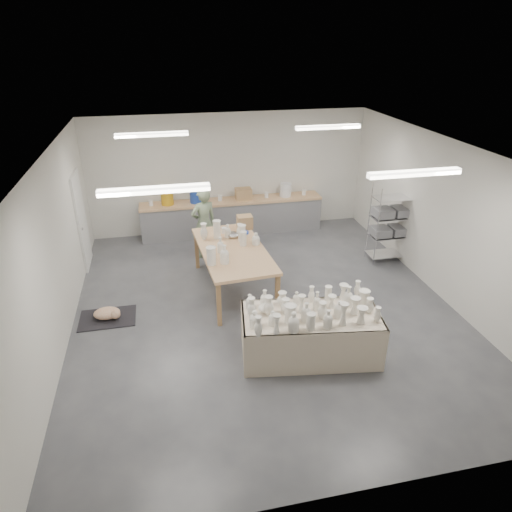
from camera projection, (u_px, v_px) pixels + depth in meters
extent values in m
plane|color=#424449|center=(265.00, 307.00, 8.70)|extent=(8.00, 8.00, 0.00)
cube|color=white|center=(266.00, 151.00, 7.37)|extent=(7.00, 8.00, 0.02)
cube|color=silver|center=(229.00, 173.00, 11.54)|extent=(7.00, 0.02, 3.00)
cube|color=silver|center=(357.00, 394.00, 4.53)|extent=(7.00, 0.02, 3.00)
cube|color=silver|center=(55.00, 254.00, 7.38)|extent=(0.02, 8.00, 3.00)
cube|color=silver|center=(444.00, 220.00, 8.69)|extent=(0.02, 8.00, 3.00)
cube|color=white|center=(82.00, 221.00, 9.86)|extent=(0.05, 0.90, 2.10)
cube|color=white|center=(154.00, 190.00, 5.74)|extent=(1.40, 0.12, 0.08)
cube|color=white|center=(415.00, 173.00, 6.42)|extent=(1.40, 0.12, 0.08)
cube|color=white|center=(152.00, 134.00, 8.81)|extent=(1.40, 0.12, 0.08)
cube|color=white|center=(328.00, 127.00, 9.49)|extent=(1.40, 0.12, 0.08)
cube|color=tan|center=(232.00, 201.00, 11.54)|extent=(4.60, 0.60, 0.06)
cube|color=slate|center=(232.00, 218.00, 11.74)|extent=(4.60, 0.55, 0.84)
cylinder|color=gold|center=(167.00, 198.00, 11.15)|extent=(0.30, 0.30, 0.34)
cylinder|color=#1E3EA5|center=(196.00, 196.00, 11.28)|extent=(0.30, 0.30, 0.34)
cylinder|color=white|center=(285.00, 190.00, 11.71)|extent=(0.30, 0.30, 0.34)
cube|color=#A4784F|center=(243.00, 194.00, 11.52)|extent=(0.40, 0.30, 0.28)
cylinder|color=white|center=(151.00, 203.00, 11.12)|extent=(0.10, 0.10, 0.14)
cylinder|color=white|center=(220.00, 198.00, 11.44)|extent=(0.10, 0.10, 0.14)
cylinder|color=white|center=(266.00, 195.00, 11.66)|extent=(0.10, 0.10, 0.14)
cylinder|color=white|center=(304.00, 192.00, 11.85)|extent=(0.10, 0.10, 0.14)
cylinder|color=silver|center=(378.00, 229.00, 9.86)|extent=(0.02, 0.02, 1.80)
cylinder|color=silver|center=(413.00, 225.00, 10.02)|extent=(0.02, 0.02, 1.80)
cylinder|color=silver|center=(369.00, 221.00, 10.24)|extent=(0.02, 0.02, 1.80)
cylinder|color=silver|center=(403.00, 218.00, 10.40)|extent=(0.02, 0.02, 1.80)
cube|color=silver|center=(386.00, 253.00, 10.46)|extent=(0.88, 0.48, 0.02)
cube|color=silver|center=(389.00, 236.00, 10.26)|extent=(0.88, 0.48, 0.02)
cube|color=silver|center=(392.00, 217.00, 10.06)|extent=(0.88, 0.48, 0.02)
cube|color=silver|center=(394.00, 198.00, 9.86)|extent=(0.88, 0.48, 0.02)
cube|color=slate|center=(381.00, 231.00, 10.17)|extent=(0.38, 0.42, 0.18)
cube|color=slate|center=(399.00, 230.00, 10.25)|extent=(0.38, 0.42, 0.18)
cube|color=slate|center=(383.00, 213.00, 9.97)|extent=(0.38, 0.42, 0.18)
cube|color=slate|center=(401.00, 211.00, 10.05)|extent=(0.38, 0.42, 0.18)
cube|color=olive|center=(310.00, 337.00, 7.31)|extent=(2.03, 1.14, 0.66)
cube|color=beige|center=(311.00, 316.00, 7.12)|extent=(2.30, 1.33, 0.03)
cube|color=beige|center=(320.00, 354.00, 6.85)|extent=(2.15, 0.34, 0.76)
cube|color=beige|center=(301.00, 318.00, 7.72)|extent=(2.15, 0.34, 0.76)
cube|color=tan|center=(233.00, 250.00, 8.92)|extent=(1.40, 2.53, 0.06)
cube|color=olive|center=(214.00, 304.00, 8.01)|extent=(0.08, 0.08, 0.86)
cube|color=olive|center=(274.00, 297.00, 8.21)|extent=(0.08, 0.08, 0.86)
cube|color=olive|center=(200.00, 249.00, 10.03)|extent=(0.08, 0.08, 0.86)
cube|color=olive|center=(249.00, 245.00, 10.23)|extent=(0.08, 0.08, 0.86)
ellipsoid|color=silver|center=(233.00, 235.00, 9.39)|extent=(0.26, 0.26, 0.12)
cylinder|color=#1E3EA5|center=(243.00, 233.00, 9.58)|extent=(0.26, 0.26, 0.03)
cylinder|color=white|center=(224.00, 230.00, 9.57)|extent=(0.11, 0.11, 0.12)
cube|color=#A4784F|center=(245.00, 222.00, 9.78)|extent=(0.32, 0.26, 0.28)
cube|color=black|center=(108.00, 318.00, 8.36)|extent=(1.00, 0.70, 0.02)
ellipsoid|color=white|center=(107.00, 313.00, 8.31)|extent=(0.56, 0.47, 0.20)
sphere|color=white|center=(116.00, 314.00, 8.24)|extent=(0.17, 0.17, 0.17)
imported|color=gray|center=(204.00, 223.00, 10.33)|extent=(0.69, 0.56, 1.64)
cylinder|color=#B61A2B|center=(204.00, 240.00, 10.80)|extent=(0.41, 0.41, 0.04)
cylinder|color=silver|center=(210.00, 245.00, 10.87)|extent=(0.02, 0.02, 0.29)
cylinder|color=silver|center=(202.00, 243.00, 10.98)|extent=(0.02, 0.02, 0.29)
cylinder|color=silver|center=(200.00, 248.00, 10.76)|extent=(0.02, 0.02, 0.29)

